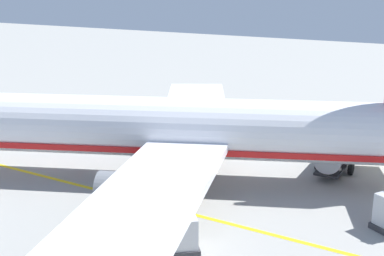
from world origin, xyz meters
The scene contains 4 objects.
airliner_foreground centered at (30.77, 15.44, 3.39)m, with size 33.17×39.39×11.90m.
service_truck_catering centered at (38.97, 6.03, 1.40)m, with size 6.77×2.69×2.40m.
cargo_container_mid centered at (23.46, 9.19, 0.91)m, with size 2.47×2.47×1.93m.
apron_guide_line centered at (27.24, 10.96, 0.01)m, with size 0.30×60.00×0.01m, color yellow.
Camera 1 is at (4.58, -2.89, 12.25)m, focal length 48.91 mm.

